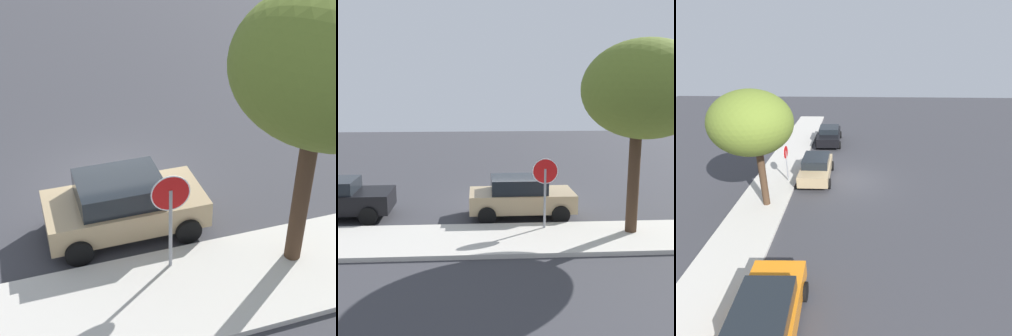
{
  "view_description": "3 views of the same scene",
  "coord_description": "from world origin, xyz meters",
  "views": [
    {
      "loc": [
        2.34,
        12.26,
        7.87
      ],
      "look_at": [
        -1.25,
        1.11,
        0.82
      ],
      "focal_mm": 55.0,
      "sensor_mm": 36.0,
      "label": 1
    },
    {
      "loc": [
        1.76,
        17.29,
        4.66
      ],
      "look_at": [
        0.68,
        0.45,
        1.5
      ],
      "focal_mm": 45.0,
      "sensor_mm": 36.0,
      "label": 2
    },
    {
      "loc": [
        -14.94,
        -0.03,
        7.91
      ],
      "look_at": [
        -1.05,
        0.47,
        1.37
      ],
      "focal_mm": 28.0,
      "sensor_mm": 36.0,
      "label": 3
    }
  ],
  "objects": [
    {
      "name": "parked_car_black",
      "position": [
        7.09,
        2.05,
        0.75
      ],
      "size": [
        4.19,
        2.15,
        1.45
      ],
      "color": "black",
      "rests_on": "ground_plane"
    },
    {
      "name": "parked_car_tan",
      "position": [
        0.25,
        2.3,
        0.77
      ],
      "size": [
        3.82,
        2.05,
        1.5
      ],
      "color": "tan",
      "rests_on": "ground_plane"
    },
    {
      "name": "ground_plane",
      "position": [
        0.0,
        0.0,
        0.0
      ],
      "size": [
        60.0,
        60.0,
        0.0
      ],
      "primitive_type": "plane",
      "color": "#38383D"
    },
    {
      "name": "stop_sign",
      "position": [
        -0.37,
        4.02,
        1.7
      ],
      "size": [
        0.84,
        0.08,
        2.46
      ],
      "color": "gray",
      "rests_on": "ground_plane"
    },
    {
      "name": "parked_car_orange",
      "position": [
        -10.29,
        2.41,
        0.76
      ],
      "size": [
        4.6,
        2.12,
        1.49
      ],
      "color": "orange",
      "rests_on": "ground_plane"
    },
    {
      "name": "sidewalk_curb",
      "position": [
        0.0,
        4.87,
        0.07
      ],
      "size": [
        32.0,
        2.77,
        0.14
      ],
      "primitive_type": "cube",
      "color": "beige",
      "rests_on": "ground_plane"
    },
    {
      "name": "street_tree_near_corner",
      "position": [
        -3.27,
        4.66,
        4.63
      ],
      "size": [
        3.87,
        3.87,
        6.17
      ],
      "color": "#422D1E",
      "rests_on": "ground_plane"
    }
  ]
}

